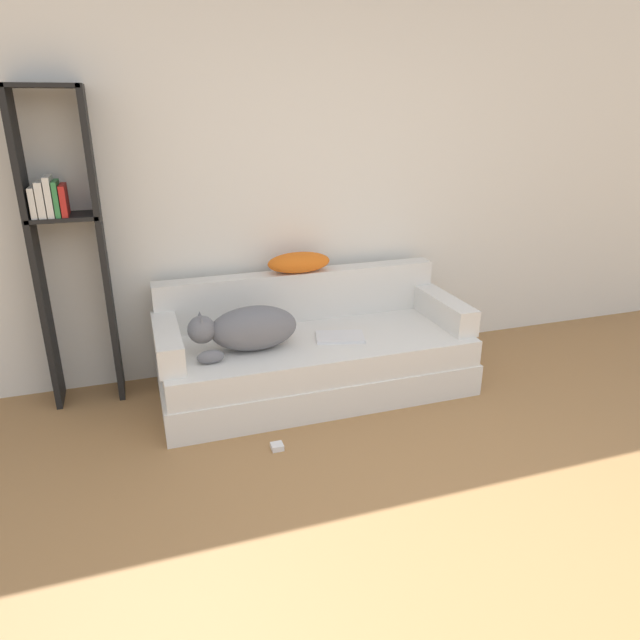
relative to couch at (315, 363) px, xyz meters
name	(u,v)px	position (x,y,z in m)	size (l,w,h in m)	color
wall_back	(301,175)	(0.08, 0.55, 1.16)	(7.55, 0.06, 2.70)	silver
couch	(315,363)	(0.00, 0.00, 0.00)	(2.02, 0.87, 0.38)	silver
couch_backrest	(299,295)	(0.00, 0.36, 0.37)	(1.98, 0.15, 0.34)	silver
couch_arm_left	(167,342)	(-0.94, -0.01, 0.28)	(0.15, 0.68, 0.17)	silver
couch_arm_right	(443,309)	(0.94, -0.01, 0.28)	(0.15, 0.68, 0.17)	silver
dog	(247,329)	(-0.46, -0.07, 0.33)	(0.67, 0.31, 0.27)	slate
laptop	(340,337)	(0.14, -0.08, 0.20)	(0.35, 0.27, 0.02)	silver
throw_pillow	(299,262)	(-0.01, 0.34, 0.61)	(0.44, 0.21, 0.14)	orange
bookshelf	(65,237)	(-1.44, 0.37, 0.88)	(0.41, 0.26, 1.91)	black
power_adapter	(277,447)	(-0.43, -0.62, -0.17)	(0.07, 0.07, 0.03)	silver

